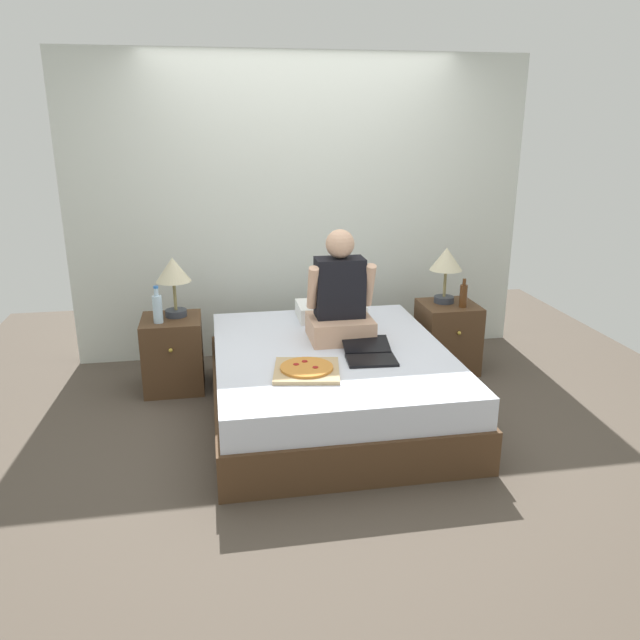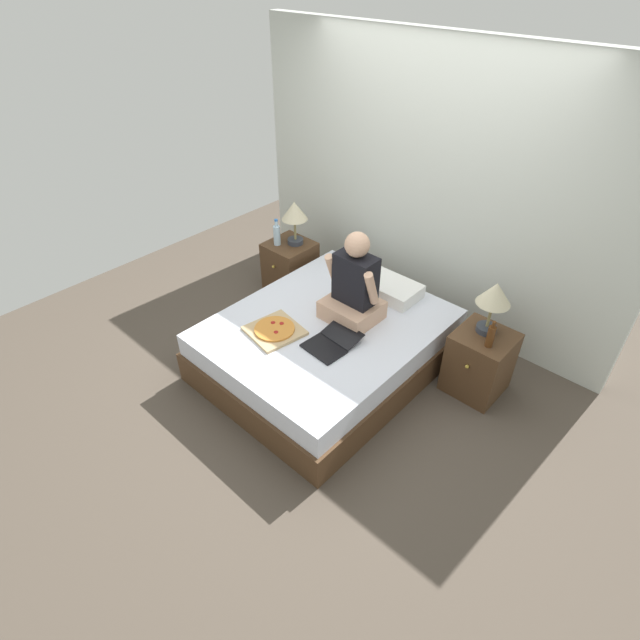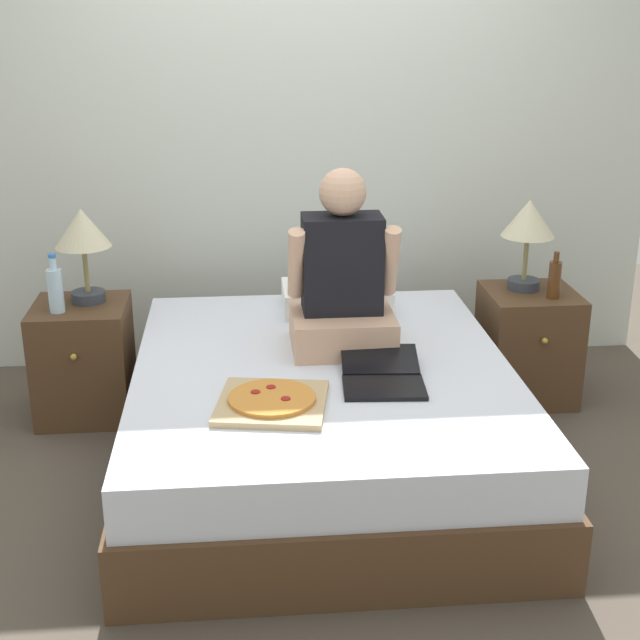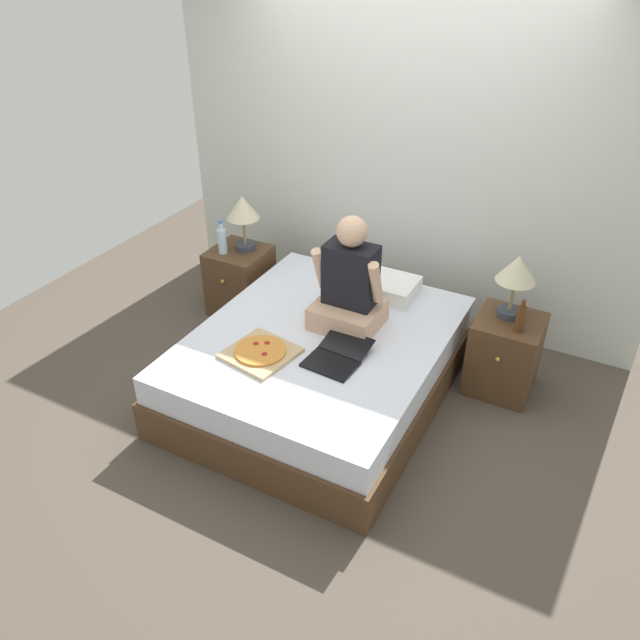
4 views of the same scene
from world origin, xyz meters
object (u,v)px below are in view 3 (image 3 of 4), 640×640
Objects in this scene: beer_bottle at (534,380)px; pizza_box at (281,357)px; laptop at (357,381)px; nightstand_left at (285,273)px; lamp_on_left_nightstand at (290,205)px; water_bottle at (268,231)px; nightstand_right at (520,413)px; lamp_on_right_nightstand at (541,328)px; bed at (323,376)px; person_seated at (371,311)px.

beer_bottle is 1.51m from pizza_box.
laptop is at bearing 20.85° from pizza_box.
nightstand_left is 0.61m from lamp_on_left_nightstand.
lamp_on_left_nightstand is (0.04, 0.05, 0.61)m from nightstand_left.
lamp_on_left_nightstand is at bearing 176.18° from beer_bottle.
lamp_on_left_nightstand reaches higher than water_bottle.
water_bottle is 0.49× the size of nightstand_right.
lamp_on_right_nightstand is 0.29m from beer_bottle.
nightstand_right is 1.38× the size of pizza_box.
beer_bottle is (1.18, 0.51, 0.42)m from bed.
lamp_on_left_nightstand reaches higher than nightstand_right.
pizza_box is at bearing -159.15° from laptop.
water_bottle is 2.36m from beer_bottle.
beer_bottle is (2.36, -0.01, -0.02)m from water_bottle.
bed is at bearing -151.07° from nightstand_right.
person_seated is at bearing -153.75° from lamp_on_right_nightstand.
lamp_on_right_nightstand is (1.08, 0.66, 0.65)m from bed.
nightstand_left reaches higher than pizza_box.
water_bottle reaches higher than bed.
bed is 1.37m from water_bottle.
lamp_on_left_nightstand is 2.26m from nightstand_right.
water_bottle is 0.56× the size of laptop.
nightstand_right is 1.24× the size of lamp_on_right_nightstand.
nightstand_right is 0.72× the size of person_seated.
person_seated is at bearing -19.16° from lamp_on_left_nightstand.
person_seated reaches higher than laptop.
lamp_on_left_nightstand is at bearing 51.37° from nightstand_left.
nightstand_left is at bearing 180.00° from nightstand_right.
water_bottle reaches higher than beer_bottle.
water_bottle is 1.20× the size of beer_bottle.
bed is at bearing -130.29° from person_seated.
bed is 0.60m from person_seated.
beer_bottle reaches higher than laptop.
lamp_on_right_nightstand reaches higher than pizza_box.
nightstand_right is 1.03m from laptop.
beer_bottle is at bearing 16.23° from person_seated.
water_bottle is (-0.08, -0.09, 0.39)m from nightstand_left.
laptop is (-0.80, -0.59, -0.16)m from beer_bottle.
lamp_on_right_nightstand is 1.09m from laptop.
lamp_on_right_nightstand is at bearing 120.93° from nightstand_right.
laptop is at bearing -58.39° from person_seated.
nightstand_right is 1.10m from person_seated.
nightstand_right is 0.61m from lamp_on_right_nightstand.
beer_bottle is (0.07, -0.10, 0.37)m from nightstand_right.
nightstand_left is 1.38× the size of pizza_box.
nightstand_left and nightstand_right have the same top height.
bed is 2.41× the size of person_seated.
beer_bottle reaches higher than pizza_box.
nightstand_left reaches higher than laptop.
person_seated is at bearing -163.77° from beer_bottle.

